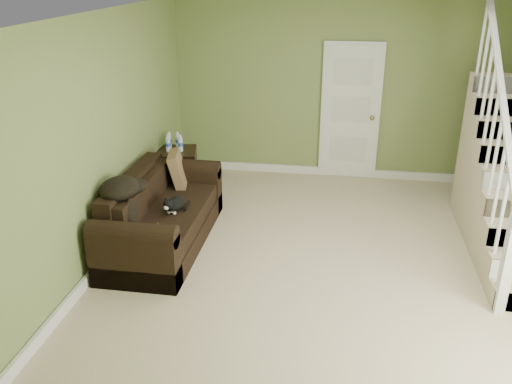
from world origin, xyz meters
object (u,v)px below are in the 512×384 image
(side_table, at_px, (177,171))
(cat, at_px, (175,204))
(sofa, at_px, (160,218))
(banana, at_px, (150,228))

(side_table, distance_m, cat, 1.59)
(sofa, bearing_deg, banana, -80.55)
(cat, distance_m, banana, 0.52)
(cat, bearing_deg, banana, -91.26)
(sofa, relative_size, cat, 4.49)
(side_table, distance_m, banana, 2.05)
(side_table, xyz_separation_m, cat, (0.44, -1.51, 0.20))
(sofa, height_order, side_table, side_table)
(sofa, relative_size, side_table, 2.39)
(cat, xyz_separation_m, banana, (-0.11, -0.50, -0.06))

